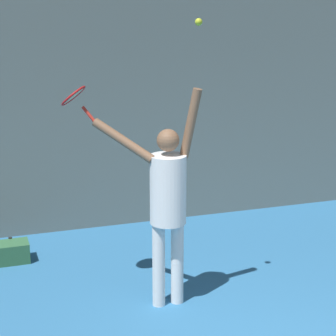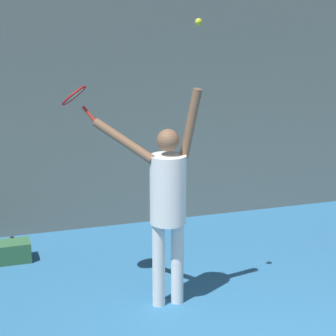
{
  "view_description": "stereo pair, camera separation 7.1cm",
  "coord_description": "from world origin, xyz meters",
  "views": [
    {
      "loc": [
        -2.36,
        -3.36,
        3.02
      ],
      "look_at": [
        -0.57,
        2.08,
        1.46
      ],
      "focal_mm": 65.0,
      "sensor_mm": 36.0,
      "label": 1
    },
    {
      "loc": [
        -2.3,
        -3.39,
        3.02
      ],
      "look_at": [
        -0.57,
        2.08,
        1.46
      ],
      "focal_mm": 65.0,
      "sensor_mm": 36.0,
      "label": 2
    }
  ],
  "objects": [
    {
      "name": "back_wall",
      "position": [
        0.0,
        4.56,
        2.5
      ],
      "size": [
        18.0,
        0.1,
        5.0
      ],
      "color": "slate",
      "rests_on": "ground_plane"
    },
    {
      "name": "tennis_player",
      "position": [
        -0.58,
        2.09,
        1.16
      ],
      "size": [
        1.01,
        0.61,
        2.25
      ],
      "color": "white",
      "rests_on": "ground_plane"
    },
    {
      "name": "tennis_racket",
      "position": [
        -1.38,
        2.57,
        2.13
      ],
      "size": [
        0.38,
        0.38,
        0.37
      ],
      "color": "red"
    },
    {
      "name": "tennis_ball",
      "position": [
        -0.31,
        1.97,
        2.85
      ],
      "size": [
        0.07,
        0.07,
        0.07
      ],
      "color": "#CCDB2D"
    },
    {
      "name": "water_bottle",
      "position": [
        -2.03,
        3.83,
        0.11
      ],
      "size": [
        0.09,
        0.09,
        0.25
      ],
      "color": "#D84C19",
      "rests_on": "ground_plane"
    }
  ]
}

